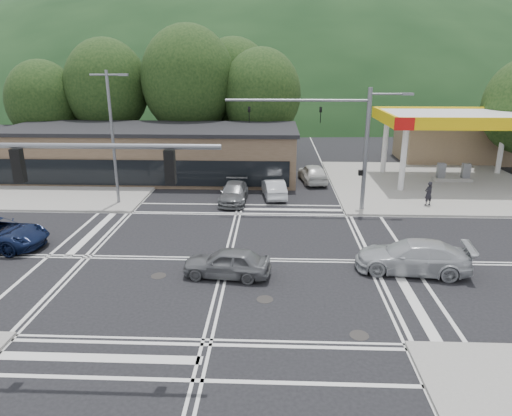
{
  "coord_description": "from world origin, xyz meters",
  "views": [
    {
      "loc": [
        2.31,
        -21.03,
        9.53
      ],
      "look_at": [
        1.3,
        4.15,
        1.4
      ],
      "focal_mm": 32.0,
      "sensor_mm": 36.0,
      "label": 1
    }
  ],
  "objects_px": {
    "car_queue_b": "(313,173)",
    "car_northbound": "(234,193)",
    "pedestrian": "(429,193)",
    "car_grey_center": "(227,262)",
    "car_silver_east": "(412,257)",
    "car_queue_a": "(274,188)"
  },
  "relations": [
    {
      "from": "car_grey_center",
      "to": "pedestrian",
      "type": "distance_m",
      "value": 16.75
    },
    {
      "from": "car_queue_b",
      "to": "car_silver_east",
      "type": "bearing_deg",
      "value": 93.37
    },
    {
      "from": "car_queue_b",
      "to": "car_northbound",
      "type": "height_order",
      "value": "car_queue_b"
    },
    {
      "from": "car_northbound",
      "to": "car_queue_b",
      "type": "bearing_deg",
      "value": 44.69
    },
    {
      "from": "car_grey_center",
      "to": "pedestrian",
      "type": "bearing_deg",
      "value": 137.53
    },
    {
      "from": "car_grey_center",
      "to": "car_northbound",
      "type": "distance_m",
      "value": 11.8
    },
    {
      "from": "car_queue_b",
      "to": "pedestrian",
      "type": "xyz_separation_m",
      "value": [
        7.32,
        -6.47,
        0.21
      ]
    },
    {
      "from": "car_northbound",
      "to": "pedestrian",
      "type": "distance_m",
      "value": 13.35
    },
    {
      "from": "car_queue_a",
      "to": "car_queue_b",
      "type": "distance_m",
      "value": 5.48
    },
    {
      "from": "car_silver_east",
      "to": "car_queue_a",
      "type": "relative_size",
      "value": 1.29
    },
    {
      "from": "car_northbound",
      "to": "pedestrian",
      "type": "xyz_separation_m",
      "value": [
        13.32,
        -0.76,
        0.32
      ]
    },
    {
      "from": "car_grey_center",
      "to": "car_queue_b",
      "type": "relative_size",
      "value": 0.9
    },
    {
      "from": "car_silver_east",
      "to": "pedestrian",
      "type": "height_order",
      "value": "pedestrian"
    },
    {
      "from": "car_northbound",
      "to": "car_queue_a",
      "type": "bearing_deg",
      "value": 25.0
    },
    {
      "from": "car_queue_a",
      "to": "car_queue_b",
      "type": "bearing_deg",
      "value": -133.77
    },
    {
      "from": "car_grey_center",
      "to": "car_northbound",
      "type": "bearing_deg",
      "value": -170.17
    },
    {
      "from": "car_silver_east",
      "to": "car_northbound",
      "type": "distance_m",
      "value": 14.41
    },
    {
      "from": "pedestrian",
      "to": "car_queue_a",
      "type": "bearing_deg",
      "value": -35.08
    },
    {
      "from": "car_queue_a",
      "to": "car_queue_b",
      "type": "xyz_separation_m",
      "value": [
        3.18,
        4.46,
        0.09
      ]
    },
    {
      "from": "car_northbound",
      "to": "pedestrian",
      "type": "bearing_deg",
      "value": -2.17
    },
    {
      "from": "car_silver_east",
      "to": "car_queue_a",
      "type": "bearing_deg",
      "value": -143.89
    },
    {
      "from": "car_grey_center",
      "to": "car_queue_b",
      "type": "distance_m",
      "value": 18.27
    }
  ]
}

